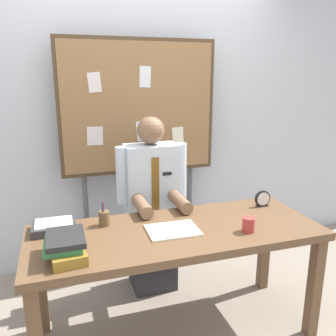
% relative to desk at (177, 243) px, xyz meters
% --- Properties ---
extents(ground_plane, '(12.00, 12.00, 0.00)m').
position_rel_desk_xyz_m(ground_plane, '(0.00, 0.00, -0.66)').
color(ground_plane, gray).
extents(back_wall, '(6.40, 0.08, 2.70)m').
position_rel_desk_xyz_m(back_wall, '(0.00, 1.17, 0.69)').
color(back_wall, silver).
rests_on(back_wall, ground_plane).
extents(desk, '(1.81, 0.70, 0.75)m').
position_rel_desk_xyz_m(desk, '(0.00, 0.00, 0.00)').
color(desk, brown).
rests_on(desk, ground_plane).
extents(person, '(0.55, 0.56, 1.39)m').
position_rel_desk_xyz_m(person, '(0.00, 0.58, -0.01)').
color(person, '#2D2D33').
rests_on(person, ground_plane).
extents(bulletin_board, '(1.31, 0.09, 1.98)m').
position_rel_desk_xyz_m(bulletin_board, '(-0.00, 0.96, 0.74)').
color(bulletin_board, '#4C3823').
rests_on(bulletin_board, ground_plane).
extents(book_stack, '(0.22, 0.31, 0.12)m').
position_rel_desk_xyz_m(book_stack, '(-0.67, -0.15, 0.15)').
color(book_stack, olive).
rests_on(book_stack, desk).
extents(open_notebook, '(0.32, 0.24, 0.01)m').
position_rel_desk_xyz_m(open_notebook, '(-0.03, -0.02, 0.10)').
color(open_notebook, '#F4EFCC').
rests_on(open_notebook, desk).
extents(desk_clock, '(0.12, 0.04, 0.12)m').
position_rel_desk_xyz_m(desk_clock, '(0.73, 0.18, 0.15)').
color(desk_clock, black).
rests_on(desk_clock, desk).
extents(coffee_mug, '(0.08, 0.08, 0.09)m').
position_rel_desk_xyz_m(coffee_mug, '(0.41, -0.17, 0.14)').
color(coffee_mug, '#B23833').
rests_on(coffee_mug, desk).
extents(pen_holder, '(0.07, 0.07, 0.16)m').
position_rel_desk_xyz_m(pen_holder, '(-0.42, 0.20, 0.14)').
color(pen_holder, brown).
rests_on(pen_holder, desk).
extents(paper_tray, '(0.26, 0.20, 0.06)m').
position_rel_desk_xyz_m(paper_tray, '(-0.73, 0.21, 0.12)').
color(paper_tray, '#333338').
rests_on(paper_tray, desk).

